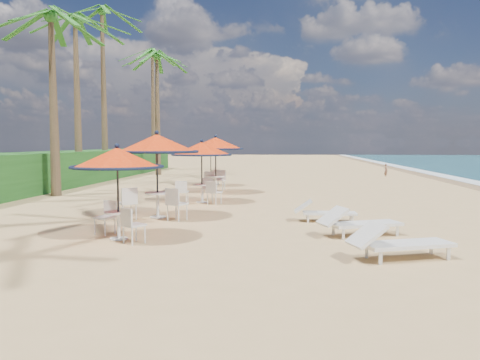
% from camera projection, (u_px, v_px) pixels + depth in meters
% --- Properties ---
extents(ground, '(160.00, 160.00, 0.00)m').
position_uv_depth(ground, '(351.00, 246.00, 10.30)').
color(ground, tan).
rests_on(ground, ground).
extents(scrub_hedge, '(3.00, 40.00, 1.80)m').
position_uv_depth(scrub_hedge, '(34.00, 171.00, 22.44)').
color(scrub_hedge, '#194716').
rests_on(scrub_hedge, ground).
extents(station_0, '(2.16, 2.16, 2.25)m').
position_uv_depth(station_0, '(117.00, 166.00, 10.89)').
color(station_0, black).
rests_on(station_0, ground).
extents(station_1, '(2.53, 2.53, 2.64)m').
position_uv_depth(station_1, '(156.00, 151.00, 14.02)').
color(station_1, black).
rests_on(station_1, ground).
extents(station_2, '(2.30, 2.30, 2.40)m').
position_uv_depth(station_2, '(202.00, 156.00, 17.66)').
color(station_2, black).
rests_on(station_2, ground).
extents(station_3, '(2.53, 2.53, 2.64)m').
position_uv_depth(station_3, '(215.00, 149.00, 21.20)').
color(station_3, black).
rests_on(station_3, ground).
extents(station_4, '(2.10, 2.10, 2.19)m').
position_uv_depth(station_4, '(211.00, 156.00, 24.68)').
color(station_4, black).
rests_on(station_4, ground).
extents(lounger_near, '(2.17, 1.29, 0.74)m').
position_uv_depth(lounger_near, '(397.00, 242.00, 9.06)').
color(lounger_near, silver).
rests_on(lounger_near, ground).
extents(lounger_mid, '(2.14, 1.33, 0.73)m').
position_uv_depth(lounger_mid, '(357.00, 222.00, 11.35)').
color(lounger_mid, silver).
rests_on(lounger_mid, ground).
extents(lounger_far, '(1.77, 0.58, 0.63)m').
position_uv_depth(lounger_far, '(323.00, 211.00, 13.45)').
color(lounger_far, silver).
rests_on(lounger_far, ground).
extents(palm_3, '(5.00, 5.00, 7.81)m').
position_uv_depth(palm_3, '(51.00, 27.00, 19.52)').
color(palm_3, brown).
rests_on(palm_3, ground).
extents(palm_4, '(5.00, 5.00, 9.00)m').
position_uv_depth(palm_4, '(75.00, 29.00, 24.53)').
color(palm_4, brown).
rests_on(palm_4, ground).
extents(palm_5, '(5.00, 5.00, 10.77)m').
position_uv_depth(palm_5, '(102.00, 21.00, 29.27)').
color(palm_5, brown).
rests_on(palm_5, ground).
extents(palm_6, '(5.00, 5.00, 8.62)m').
position_uv_depth(palm_6, '(157.00, 63.00, 32.73)').
color(palm_6, brown).
rests_on(palm_6, ground).
extents(palm_7, '(5.00, 5.00, 9.91)m').
position_uv_depth(palm_7, '(153.00, 60.00, 38.36)').
color(palm_7, brown).
rests_on(palm_7, ground).
extents(person, '(0.30, 0.38, 0.91)m').
position_uv_depth(person, '(386.00, 170.00, 31.41)').
color(person, brown).
rests_on(person, ground).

